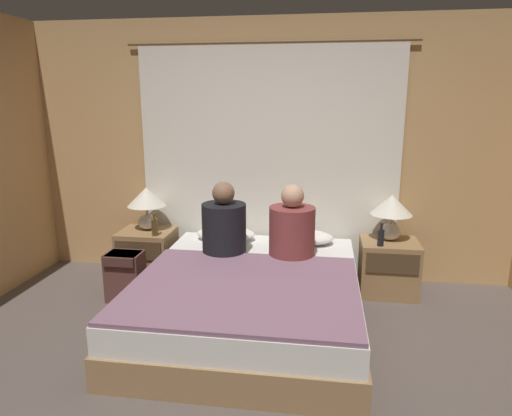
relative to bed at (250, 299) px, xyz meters
The scene contains 16 objects.
ground_plane 0.97m from the bed, 90.00° to the right, with size 16.00×16.00×0.00m, color #564C47.
wall_back 1.54m from the bed, 90.00° to the left, with size 4.79×0.06×2.50m.
curtain_panel 1.42m from the bed, 90.00° to the left, with size 2.71×0.03×2.27m.
bed is the anchor object (origin of this frame).
nightstand_left 1.40m from the bed, 146.03° to the left, with size 0.51×0.45×0.50m.
nightstand_right 1.40m from the bed, 33.97° to the left, with size 0.51×0.45×0.50m.
lamp_left 1.54m from the bed, 144.11° to the left, with size 0.37×0.37×0.42m.
lamp_right 1.54m from the bed, 35.89° to the left, with size 0.37×0.37×0.42m.
pillow_left 0.94m from the bed, 114.52° to the left, with size 0.56×0.35×0.12m.
pillow_right 0.94m from the bed, 65.48° to the left, with size 0.56×0.35×0.12m.
blanket_on_bed 0.39m from the bed, 90.00° to the right, with size 1.63×1.38×0.03m.
person_left_in_bed 0.70m from the bed, 125.28° to the left, with size 0.38×0.38×0.64m.
person_right_in_bed 0.69m from the bed, 55.19° to the left, with size 0.39×0.39×0.63m.
beer_bottle_on_left_stand 1.26m from the bed, 147.55° to the left, with size 0.06×0.06×0.22m.
beer_bottle_on_right_stand 1.29m from the bed, 31.42° to the left, with size 0.06×0.06×0.21m.
backpack_on_floor 1.21m from the bed, 166.37° to the left, with size 0.31×0.25×0.44m.
Camera 1 is at (0.54, -2.35, 1.76)m, focal length 32.00 mm.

